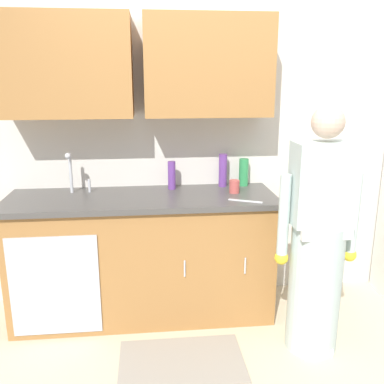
% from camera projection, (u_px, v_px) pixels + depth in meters
% --- Properties ---
extents(ground_plane, '(9.00, 9.00, 0.00)m').
position_uv_depth(ground_plane, '(232.00, 364.00, 2.75)').
color(ground_plane, beige).
extents(kitchen_wall_with_uppers, '(4.80, 0.44, 2.70)m').
position_uv_depth(kitchen_wall_with_uppers, '(194.00, 117.00, 3.30)').
color(kitchen_wall_with_uppers, beige).
rests_on(kitchen_wall_with_uppers, ground).
extents(counter_cabinet, '(1.90, 0.62, 0.90)m').
position_uv_depth(counter_cabinet, '(143.00, 258.00, 3.24)').
color(counter_cabinet, '#9E6B38').
rests_on(counter_cabinet, ground).
extents(countertop, '(1.96, 0.66, 0.04)m').
position_uv_depth(countertop, '(142.00, 199.00, 3.12)').
color(countertop, '#474442').
rests_on(countertop, counter_cabinet).
extents(sink, '(0.50, 0.36, 0.35)m').
position_uv_depth(sink, '(75.00, 200.00, 3.08)').
color(sink, '#B7BABF').
rests_on(sink, counter_cabinet).
extents(person_at_sink, '(0.55, 0.34, 1.62)m').
position_uv_depth(person_at_sink, '(317.00, 251.00, 2.76)').
color(person_at_sink, white).
rests_on(person_at_sink, ground).
extents(floor_mat, '(0.80, 0.50, 0.01)m').
position_uv_depth(floor_mat, '(182.00, 361.00, 2.76)').
color(floor_mat, gray).
rests_on(floor_mat, ground).
extents(bottle_cleaner_spray, '(0.06, 0.06, 0.22)m').
position_uv_depth(bottle_cleaner_spray, '(172.00, 175.00, 3.28)').
color(bottle_cleaner_spray, '#66388C').
rests_on(bottle_cleaner_spray, countertop).
extents(bottle_water_tall, '(0.06, 0.06, 0.26)m').
position_uv_depth(bottle_water_tall, '(223.00, 170.00, 3.36)').
color(bottle_water_tall, '#66388C').
rests_on(bottle_water_tall, countertop).
extents(bottle_dish_liquid, '(0.07, 0.07, 0.22)m').
position_uv_depth(bottle_dish_liquid, '(244.00, 172.00, 3.39)').
color(bottle_dish_liquid, '#2D8C4C').
rests_on(bottle_dish_liquid, countertop).
extents(cup_by_sink, '(0.08, 0.08, 0.10)m').
position_uv_depth(cup_by_sink, '(234.00, 187.00, 3.19)').
color(cup_by_sink, '#B24C47').
rests_on(cup_by_sink, countertop).
extents(knife_on_counter, '(0.23, 0.13, 0.01)m').
position_uv_depth(knife_on_counter, '(245.00, 201.00, 2.98)').
color(knife_on_counter, silver).
rests_on(knife_on_counter, countertop).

